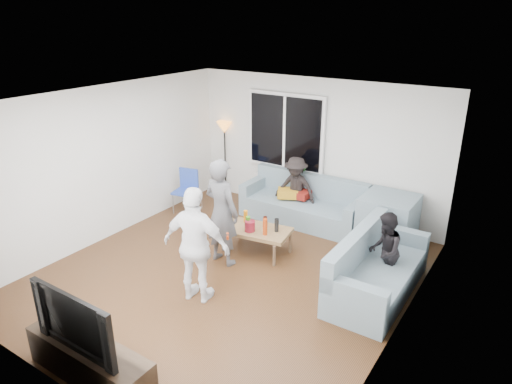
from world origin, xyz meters
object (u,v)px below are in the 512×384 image
Objects in this scene: player_right at (196,246)px; television at (83,318)px; sofa_back_section at (302,200)px; sofa_right_section at (379,265)px; player_left at (222,212)px; tv_console at (90,362)px; side_chair at (185,192)px; spectator_back at (295,189)px; coffee_table at (256,240)px; floor_lamp at (225,158)px; spectator_right at (384,251)px.

player_right is 1.38× the size of television.
sofa_back_section is 2.49m from sofa_right_section.
television is (0.00, -4.77, 0.35)m from sofa_back_section.
player_left is 1.05× the size of tv_console.
side_chair is 0.51× the size of player_left.
coffee_table is at bearing -91.19° from spectator_back.
spectator_back is at bearing 54.60° from sofa_right_section.
player_left is at bearing -53.99° from floor_lamp.
sofa_right_section is 1.28× the size of floor_lamp.
side_chair is at bearing -110.58° from spectator_right.
sofa_right_section reaches higher than coffee_table.
side_chair reaches higher than coffee_table.
tv_console is at bearing 0.00° from television.
spectator_right reaches higher than side_chair.
sofa_back_section is 2.39m from spectator_right.
spectator_back is 1.04× the size of television.
floor_lamp is at bearing 111.98° from tv_console.
side_chair is at bearing -156.51° from sofa_back_section.
coffee_table is (-2.07, 0.07, -0.22)m from sofa_right_section.
tv_console is (2.09, -3.87, -0.21)m from side_chair.
coffee_table is 3.39m from television.
player_left is 1.05m from player_right.
player_left reaches higher than floor_lamp.
tv_console is at bearing -88.47° from coffee_table.
television reaches higher than sofa_back_section.
sofa_back_section is at bearing -138.37° from spectator_right.
spectator_right is (1.99, 1.67, -0.25)m from player_right.
tv_console is at bearing -92.54° from spectator_back.
player_left is at bearing -99.17° from spectator_back.
coffee_table is 3.34m from tv_console.
spectator_right reaches higher than coffee_table.
player_right is 1.33× the size of spectator_back.
player_left is at bearing 96.98° from tv_console.
side_chair is at bearing -158.57° from spectator_back.
spectator_back is at bearing 15.25° from side_chair.
spectator_right is at bearing -22.97° from floor_lamp.
sofa_back_section is 1.15× the size of sofa_right_section.
side_chair is (-2.08, -0.90, 0.01)m from sofa_back_section.
floor_lamp is 1.33× the size of television.
spectator_right is 0.71× the size of tv_console.
television is at bearing 0.00° from tv_console.
spectator_right is at bearing -16.77° from side_chair.
player_left is 2.85m from tv_console.
spectator_back is 4.82m from tv_console.
coffee_table is 0.71× the size of floor_lamp.
television reaches higher than tv_console.
television is at bearing -92.54° from spectator_back.
sofa_back_section is 2.15m from floor_lamp.
sofa_back_section is at bearing 52.86° from sofa_right_section.
coffee_table is at bearing -42.55° from floor_lamp.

